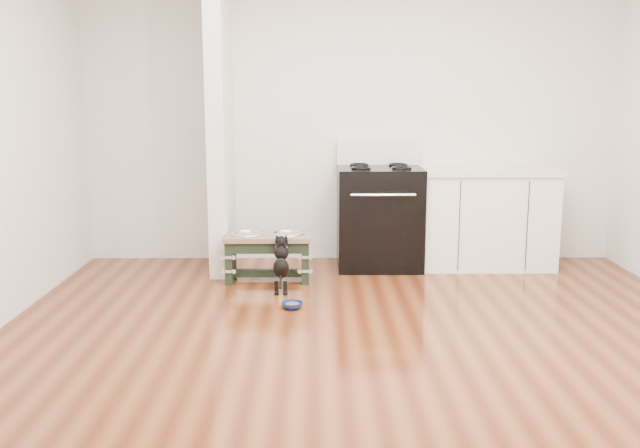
{
  "coord_description": "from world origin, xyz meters",
  "views": [
    {
      "loc": [
        -0.34,
        -4.26,
        1.6
      ],
      "look_at": [
        -0.3,
        1.36,
        0.55
      ],
      "focal_mm": 40.0,
      "sensor_mm": 36.0,
      "label": 1
    }
  ],
  "objects": [
    {
      "name": "puppy",
      "position": [
        -0.61,
        1.34,
        0.24
      ],
      "size": [
        0.13,
        0.38,
        0.44
      ],
      "color": "black",
      "rests_on": "ground"
    },
    {
      "name": "ground",
      "position": [
        0.0,
        0.0,
        0.0
      ],
      "size": [
        5.0,
        5.0,
        0.0
      ],
      "primitive_type": "plane",
      "color": "#4E1F0D",
      "rests_on": "ground"
    },
    {
      "name": "floor_bowl",
      "position": [
        -0.51,
        0.85,
        0.03
      ],
      "size": [
        0.17,
        0.17,
        0.05
      ],
      "rotation": [
        0.0,
        0.0,
        0.11
      ],
      "color": "navy",
      "rests_on": "ground"
    },
    {
      "name": "oven_range",
      "position": [
        0.25,
        2.16,
        0.48
      ],
      "size": [
        0.76,
        0.69,
        1.14
      ],
      "color": "black",
      "rests_on": "ground"
    },
    {
      "name": "dog_feeder",
      "position": [
        -0.74,
        1.67,
        0.29
      ],
      "size": [
        0.73,
        0.39,
        0.42
      ],
      "color": "black",
      "rests_on": "ground"
    },
    {
      "name": "room_shell",
      "position": [
        0.0,
        0.0,
        1.62
      ],
      "size": [
        5.0,
        5.0,
        5.0
      ],
      "color": "silver",
      "rests_on": "ground"
    },
    {
      "name": "cabinet_run",
      "position": [
        1.23,
        2.18,
        0.45
      ],
      "size": [
        1.24,
        0.64,
        0.91
      ],
      "color": "white",
      "rests_on": "ground"
    },
    {
      "name": "partition_wall",
      "position": [
        -1.18,
        2.1,
        1.35
      ],
      "size": [
        0.15,
        0.8,
        2.7
      ],
      "primitive_type": "cube",
      "color": "silver",
      "rests_on": "ground"
    }
  ]
}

